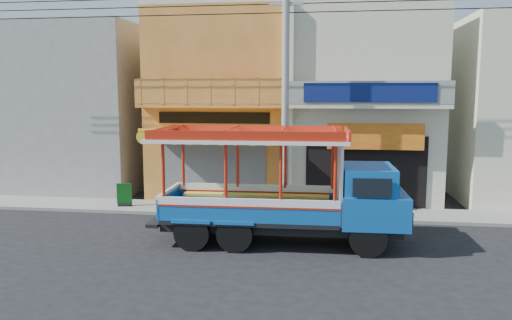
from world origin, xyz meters
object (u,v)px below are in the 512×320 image
(green_sign, at_px, (124,196))
(potted_plant_b, at_px, (379,197))
(songthaew_truck, at_px, (298,189))
(potted_plant_a, at_px, (354,198))
(utility_pole, at_px, (290,79))
(potted_plant_c, at_px, (388,197))

(green_sign, bearing_deg, potted_plant_b, 2.84)
(songthaew_truck, xyz_separation_m, potted_plant_a, (1.88, 3.96, -1.07))
(utility_pole, relative_size, potted_plant_b, 25.36)
(potted_plant_a, height_order, potted_plant_b, potted_plant_b)
(utility_pole, bearing_deg, potted_plant_a, 18.74)
(utility_pole, distance_m, potted_plant_a, 5.09)
(potted_plant_a, relative_size, potted_plant_c, 0.96)
(potted_plant_a, bearing_deg, potted_plant_b, -34.79)
(songthaew_truck, relative_size, potted_plant_a, 7.65)
(potted_plant_b, height_order, potted_plant_c, potted_plant_b)
(utility_pole, relative_size, potted_plant_c, 27.14)
(songthaew_truck, xyz_separation_m, potted_plant_c, (3.16, 4.39, -1.05))
(utility_pole, bearing_deg, green_sign, 175.74)
(potted_plant_b, bearing_deg, songthaew_truck, 106.59)
(utility_pole, xyz_separation_m, potted_plant_c, (3.67, 1.24, -4.40))
(potted_plant_c, bearing_deg, potted_plant_b, -47.60)
(songthaew_truck, distance_m, potted_plant_b, 5.10)
(potted_plant_c, bearing_deg, green_sign, -81.86)
(songthaew_truck, distance_m, potted_plant_c, 5.51)
(songthaew_truck, relative_size, green_sign, 8.43)
(utility_pole, distance_m, potted_plant_c, 5.86)
(green_sign, bearing_deg, utility_pole, -4.26)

